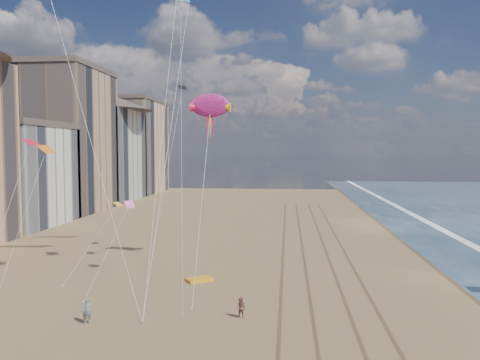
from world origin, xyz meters
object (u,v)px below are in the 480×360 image
Objects in this scene: show_kite at (210,106)px; kite_flyer_b at (241,308)px; kite_flyer_a at (87,311)px; grounded_kite at (199,279)px.

kite_flyer_b is (4.59, -14.23, -16.07)m from show_kite.
kite_flyer_a is 1.17× the size of kite_flyer_b.
kite_flyer_a is at bearing -147.85° from kite_flyer_b.
show_kite is 21.95m from kite_flyer_b.
show_kite is 23.69m from kite_flyer_a.
kite_flyer_b is at bearing -96.14° from grounded_kite.
kite_flyer_a reaches higher than kite_flyer_b.
grounded_kite is 12.98m from kite_flyer_a.
show_kite is 11.19× the size of kite_flyer_a.
show_kite reaches higher than kite_flyer_b.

